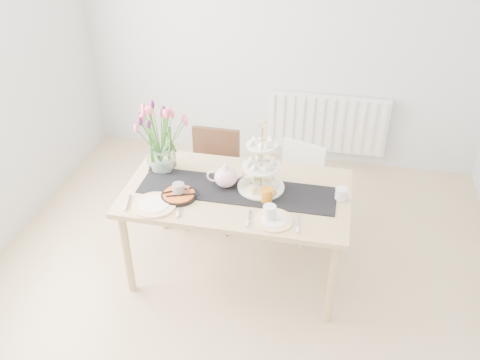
% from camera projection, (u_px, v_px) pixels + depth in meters
% --- Properties ---
extents(room_shell, '(4.50, 4.50, 4.50)m').
position_uv_depth(room_shell, '(230.00, 154.00, 2.96)').
color(room_shell, tan).
rests_on(room_shell, ground).
extents(radiator, '(1.20, 0.08, 0.60)m').
position_uv_depth(radiator, '(327.00, 124.00, 5.14)').
color(radiator, white).
rests_on(radiator, room_shell).
extents(dining_table, '(1.60, 0.90, 0.75)m').
position_uv_depth(dining_table, '(237.00, 199.00, 3.66)').
color(dining_table, tan).
rests_on(dining_table, ground).
extents(chair_brown, '(0.41, 0.41, 0.82)m').
position_uv_depth(chair_brown, '(213.00, 170.00, 4.35)').
color(chair_brown, '#351F13').
rests_on(chair_brown, ground).
extents(chair_white, '(0.49, 0.49, 0.77)m').
position_uv_depth(chair_white, '(297.00, 182.00, 4.25)').
color(chair_white, silver).
rests_on(chair_white, ground).
extents(table_runner, '(1.40, 0.35, 0.01)m').
position_uv_depth(table_runner, '(237.00, 190.00, 3.61)').
color(table_runner, black).
rests_on(table_runner, dining_table).
extents(tulip_vase, '(0.61, 0.61, 0.52)m').
position_uv_depth(tulip_vase, '(159.00, 130.00, 3.67)').
color(tulip_vase, silver).
rests_on(tulip_vase, dining_table).
extents(cake_stand, '(0.34, 0.34, 0.49)m').
position_uv_depth(cake_stand, '(261.00, 172.00, 3.56)').
color(cake_stand, gold).
rests_on(cake_stand, dining_table).
extents(teapot, '(0.28, 0.23, 0.17)m').
position_uv_depth(teapot, '(226.00, 177.00, 3.61)').
color(teapot, silver).
rests_on(teapot, dining_table).
extents(cream_jug, '(0.11, 0.11, 0.09)m').
position_uv_depth(cream_jug, '(341.00, 194.00, 3.50)').
color(cream_jug, white).
rests_on(cream_jug, dining_table).
extents(tart_tin, '(0.25, 0.25, 0.03)m').
position_uv_depth(tart_tin, '(179.00, 195.00, 3.54)').
color(tart_tin, black).
rests_on(tart_tin, dining_table).
extents(mug_grey, '(0.10, 0.10, 0.10)m').
position_uv_depth(mug_grey, '(179.00, 190.00, 3.53)').
color(mug_grey, gray).
rests_on(mug_grey, dining_table).
extents(mug_white, '(0.12, 0.12, 0.10)m').
position_uv_depth(mug_white, '(269.00, 213.00, 3.31)').
color(mug_white, silver).
rests_on(mug_white, dining_table).
extents(mug_orange, '(0.12, 0.12, 0.10)m').
position_uv_depth(mug_orange, '(267.00, 195.00, 3.48)').
color(mug_orange, orange).
rests_on(mug_orange, dining_table).
extents(plate_left, '(0.36, 0.36, 0.02)m').
position_uv_depth(plate_left, '(154.00, 205.00, 3.46)').
color(plate_left, white).
rests_on(plate_left, dining_table).
extents(plate_right, '(0.28, 0.28, 0.01)m').
position_uv_depth(plate_right, '(274.00, 220.00, 3.32)').
color(plate_right, silver).
rests_on(plate_right, dining_table).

